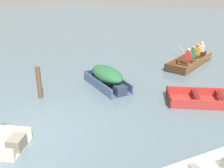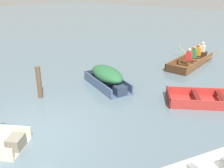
{
  "view_description": "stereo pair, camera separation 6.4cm",
  "coord_description": "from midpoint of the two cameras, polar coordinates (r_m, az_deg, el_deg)",
  "views": [
    {
      "loc": [
        5.31,
        -3.38,
        3.9
      ],
      "look_at": [
        0.02,
        3.68,
        0.35
      ],
      "focal_mm": 40.0,
      "sensor_mm": 36.0,
      "label": 1
    },
    {
      "loc": [
        5.37,
        -3.34,
        3.9
      ],
      "look_at": [
        0.02,
        3.68,
        0.35
      ],
      "focal_mm": 40.0,
      "sensor_mm": 36.0,
      "label": 2
    }
  ],
  "objects": [
    {
      "name": "ground_plane",
      "position": [
        7.41,
        -18.07,
        -11.02
      ],
      "size": [
        80.0,
        80.0,
        0.0
      ],
      "primitive_type": "plane",
      "color": "slate"
    },
    {
      "name": "skiff_slate_blue_near_moored",
      "position": [
        10.0,
        -1.29,
        1.81
      ],
      "size": [
        2.6,
        1.83,
        0.82
      ],
      "color": "#475B7F",
      "rests_on": "ground"
    },
    {
      "name": "skiff_red_mid_moored",
      "position": [
        9.44,
        21.78,
        -3.37
      ],
      "size": [
        3.03,
        2.48,
        0.34
      ],
      "color": "#AD2D28",
      "rests_on": "ground"
    },
    {
      "name": "rowboat_wooden_brown_with_crew",
      "position": [
        13.8,
        17.66,
        5.46
      ],
      "size": [
        2.32,
        3.66,
        0.93
      ],
      "color": "brown",
      "rests_on": "ground"
    },
    {
      "name": "mooring_post",
      "position": [
        9.37,
        -16.53,
        0.33
      ],
      "size": [
        0.18,
        0.18,
        1.19
      ],
      "primitive_type": "cylinder",
      "color": "brown",
      "rests_on": "ground"
    }
  ]
}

